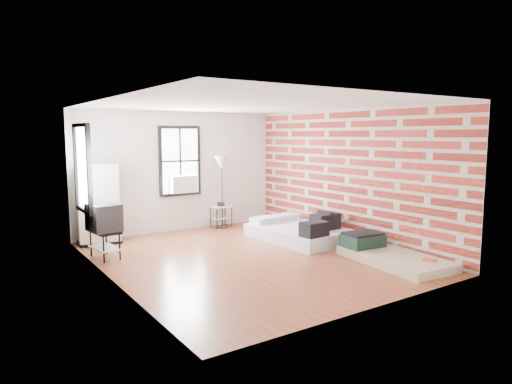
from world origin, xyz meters
TOP-DOWN VIEW (x-y plane):
  - ground at (0.00, 0.00)m, footprint 6.00×6.00m
  - room_shell at (0.23, 0.36)m, footprint 5.02×6.02m
  - mattress_main at (1.75, 0.58)m, footprint 1.70×2.22m
  - mattress_bare at (1.94, -1.58)m, footprint 1.22×2.07m
  - wardrobe at (-2.00, 2.65)m, footprint 0.89×0.58m
  - side_table at (0.96, 2.72)m, footprint 0.47×0.38m
  - floor_lamp at (0.95, 2.65)m, footprint 0.38×0.38m
  - tv_stand at (-2.21, 1.44)m, footprint 0.57×0.76m

SIDE VIEW (x-z plane):
  - ground at x=0.00m, z-range 0.00..0.00m
  - mattress_bare at x=1.94m, z-range -0.09..0.34m
  - mattress_main at x=1.75m, z-range -0.15..0.52m
  - side_table at x=0.96m, z-range 0.10..0.72m
  - tv_stand at x=-2.21m, z-range 0.22..1.23m
  - wardrobe at x=-2.00m, z-range 0.00..1.67m
  - floor_lamp at x=0.95m, z-range 0.63..2.40m
  - room_shell at x=0.23m, z-range 0.33..3.14m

